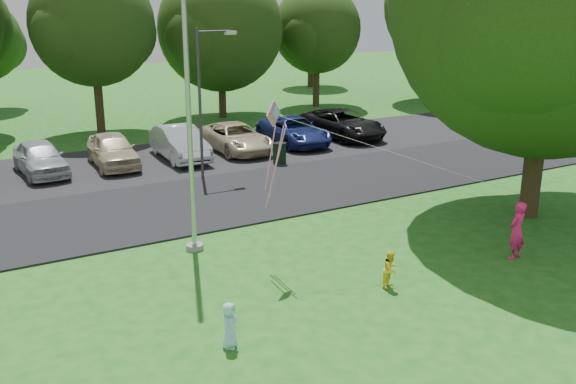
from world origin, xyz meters
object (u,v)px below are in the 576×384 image
flagpole (188,104)px  child_yellow (391,269)px  trash_can (280,154)px  big_tree (552,4)px  child_blue (229,325)px  kite (279,132)px  street_lamp (205,90)px  woman (517,230)px

flagpole → child_yellow: 6.82m
trash_can → big_tree: big_tree is taller
child_yellow → child_blue: (-4.63, -0.62, 0.01)m
big_tree → child_yellow: bearing=-164.7°
child_yellow → kite: 4.38m
flagpole → trash_can: 10.71m
street_lamp → woman: bearing=-70.7°
trash_can → woman: woman is taller
big_tree → kite: (-9.04, 0.49, -3.05)m
child_yellow → flagpole: bearing=100.0°
flagpole → big_tree: big_tree is taller
woman → child_yellow: 4.14m
child_blue → kite: bearing=-2.6°
child_blue → kite: 5.29m
flagpole → trash_can: (6.86, 7.36, -3.69)m
child_yellow → child_blue: child_blue is taller
trash_can → child_yellow: size_ratio=0.99×
child_blue → kite: (2.90, 3.10, 3.16)m
woman → child_yellow: woman is taller
street_lamp → woman: (4.01, -11.91, -2.68)m
big_tree → child_blue: bearing=-167.6°
woman → child_blue: 8.77m
flagpole → kite: (1.51, -2.26, -0.51)m
street_lamp → child_yellow: (-0.11, -11.67, -3.01)m
big_tree → flagpole: bearing=165.4°
street_lamp → child_blue: (-4.75, -12.29, -3.00)m
child_blue → street_lamp: bearing=19.3°
street_lamp → child_yellow: 12.05m
street_lamp → big_tree: size_ratio=0.49×
trash_can → kite: 11.45m
street_lamp → woman: size_ratio=3.56×
big_tree → woman: (-3.18, -2.23, -5.88)m
street_lamp → trash_can: bearing=7.6°
trash_can → kite: (-5.35, -9.61, 3.17)m
woman → trash_can: bearing=-100.5°
flagpole → kite: size_ratio=1.59×
kite → woman: bearing=-56.1°
flagpole → child_blue: flagpole is taller
street_lamp → child_blue: street_lamp is taller
big_tree → child_yellow: big_tree is taller
big_tree → child_yellow: 9.79m
child_yellow → big_tree: bearing=-9.2°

